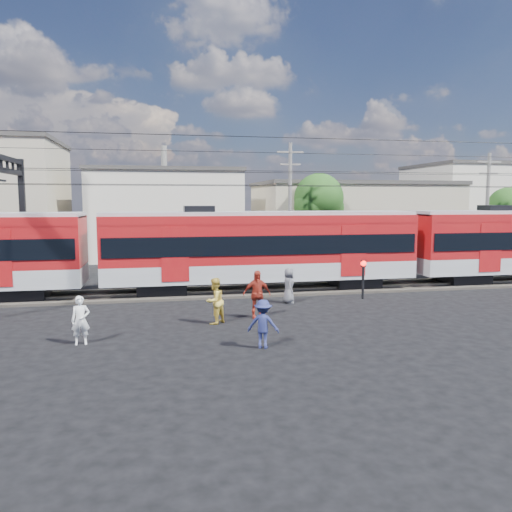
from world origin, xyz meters
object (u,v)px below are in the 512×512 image
object	(u,v)px
commuter_train	(265,246)
crossing_signal	(363,272)
pedestrian_a	(81,320)
pedestrian_c	(263,324)

from	to	relation	value
commuter_train	crossing_signal	world-z (taller)	commuter_train
pedestrian_a	crossing_signal	bearing A→B (deg)	17.74
crossing_signal	pedestrian_c	bearing A→B (deg)	-132.69
commuter_train	pedestrian_a	distance (m)	11.67
commuter_train	pedestrian_c	xyz separation A→B (m)	(-2.21, -9.89, -1.61)
pedestrian_c	pedestrian_a	bearing A→B (deg)	5.70
pedestrian_a	pedestrian_c	world-z (taller)	pedestrian_a
pedestrian_a	crossing_signal	xyz separation A→B (m)	(12.25, 5.37, 0.51)
commuter_train	pedestrian_c	distance (m)	10.26
pedestrian_c	crossing_signal	size ratio (longest dim) A/B	0.83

